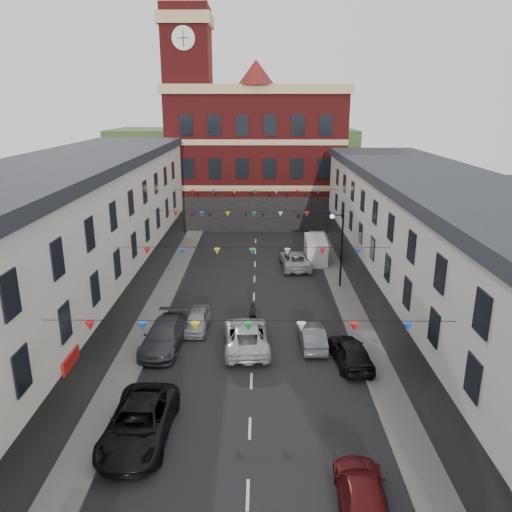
{
  "coord_description": "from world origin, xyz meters",
  "views": [
    {
      "loc": [
        0.42,
        -23.2,
        14.01
      ],
      "look_at": [
        0.18,
        9.22,
        4.09
      ],
      "focal_mm": 35.0,
      "sensor_mm": 36.0,
      "label": 1
    }
  ],
  "objects_px": {
    "car_left_d": "(164,336)",
    "car_right_c": "(362,493)",
    "car_left_c": "(139,423)",
    "white_van": "(316,250)",
    "pedestrian": "(253,315)",
    "moving_car": "(246,336)",
    "car_right_d": "(350,352)",
    "car_right_f": "(295,260)",
    "street_lamp": "(339,240)",
    "car_right_e": "(312,336)",
    "car_left_e": "(197,320)"
  },
  "relations": [
    {
      "from": "car_left_d",
      "to": "car_right_c",
      "type": "xyz_separation_m",
      "value": [
        9.36,
        -12.36,
        -0.14
      ]
    },
    {
      "from": "car_left_c",
      "to": "white_van",
      "type": "bearing_deg",
      "value": 69.64
    },
    {
      "from": "car_left_d",
      "to": "pedestrian",
      "type": "relative_size",
      "value": 3.27
    },
    {
      "from": "car_right_c",
      "to": "moving_car",
      "type": "xyz_separation_m",
      "value": [
        -4.46,
        12.4,
        0.14
      ]
    },
    {
      "from": "car_left_d",
      "to": "car_right_d",
      "type": "distance_m",
      "value": 10.92
    },
    {
      "from": "car_right_d",
      "to": "pedestrian",
      "type": "bearing_deg",
      "value": -48.73
    },
    {
      "from": "car_right_d",
      "to": "moving_car",
      "type": "bearing_deg",
      "value": -25.44
    },
    {
      "from": "car_left_c",
      "to": "white_van",
      "type": "height_order",
      "value": "white_van"
    },
    {
      "from": "car_left_d",
      "to": "car_right_f",
      "type": "distance_m",
      "value": 17.67
    },
    {
      "from": "white_van",
      "to": "pedestrian",
      "type": "xyz_separation_m",
      "value": [
        -5.59,
        -14.31,
        -0.25
      ]
    },
    {
      "from": "street_lamp",
      "to": "car_right_d",
      "type": "distance_m",
      "value": 12.58
    },
    {
      "from": "car_left_d",
      "to": "car_left_c",
      "type": "bearing_deg",
      "value": -82.61
    },
    {
      "from": "car_right_e",
      "to": "white_van",
      "type": "bearing_deg",
      "value": -98.35
    },
    {
      "from": "car_left_c",
      "to": "moving_car",
      "type": "distance_m",
      "value": 9.65
    },
    {
      "from": "white_van",
      "to": "car_right_d",
      "type": "bearing_deg",
      "value": -88.57
    },
    {
      "from": "car_right_d",
      "to": "car_right_f",
      "type": "xyz_separation_m",
      "value": [
        -1.9,
        17.2,
        -0.01
      ]
    },
    {
      "from": "car_left_e",
      "to": "car_right_c",
      "type": "xyz_separation_m",
      "value": [
        7.71,
        -14.92,
        -0.01
      ]
    },
    {
      "from": "car_left_d",
      "to": "white_van",
      "type": "xyz_separation_m",
      "value": [
        10.85,
        17.29,
        0.29
      ]
    },
    {
      "from": "car_left_c",
      "to": "car_right_f",
      "type": "relative_size",
      "value": 1.08
    },
    {
      "from": "pedestrian",
      "to": "car_right_f",
      "type": "bearing_deg",
      "value": 76.48
    },
    {
      "from": "car_right_d",
      "to": "white_van",
      "type": "bearing_deg",
      "value": -97.39
    },
    {
      "from": "car_left_d",
      "to": "car_left_e",
      "type": "xyz_separation_m",
      "value": [
        1.65,
        2.55,
        -0.13
      ]
    },
    {
      "from": "car_right_d",
      "to": "car_right_e",
      "type": "distance_m",
      "value": 2.89
    },
    {
      "from": "street_lamp",
      "to": "car_left_c",
      "type": "xyz_separation_m",
      "value": [
        -11.33,
        -18.77,
        -3.1
      ]
    },
    {
      "from": "car_right_e",
      "to": "car_right_d",
      "type": "bearing_deg",
      "value": 129.45
    },
    {
      "from": "car_right_f",
      "to": "car_right_e",
      "type": "bearing_deg",
      "value": 87.19
    },
    {
      "from": "car_left_d",
      "to": "white_van",
      "type": "bearing_deg",
      "value": 62.05
    },
    {
      "from": "car_left_d",
      "to": "car_right_e",
      "type": "height_order",
      "value": "car_left_d"
    },
    {
      "from": "street_lamp",
      "to": "car_right_e",
      "type": "height_order",
      "value": "street_lamp"
    },
    {
      "from": "car_left_d",
      "to": "pedestrian",
      "type": "xyz_separation_m",
      "value": [
        5.26,
        2.98,
        0.04
      ]
    },
    {
      "from": "car_left_e",
      "to": "car_right_c",
      "type": "distance_m",
      "value": 16.79
    },
    {
      "from": "car_right_e",
      "to": "pedestrian",
      "type": "distance_m",
      "value": 4.5
    },
    {
      "from": "car_right_d",
      "to": "pedestrian",
      "type": "distance_m",
      "value": 7.35
    },
    {
      "from": "car_right_c",
      "to": "white_van",
      "type": "relative_size",
      "value": 0.92
    },
    {
      "from": "moving_car",
      "to": "car_left_e",
      "type": "bearing_deg",
      "value": -41.53
    },
    {
      "from": "car_left_d",
      "to": "car_right_d",
      "type": "height_order",
      "value": "car_left_d"
    },
    {
      "from": "car_left_d",
      "to": "car_right_c",
      "type": "height_order",
      "value": "car_left_d"
    },
    {
      "from": "car_right_c",
      "to": "white_van",
      "type": "distance_m",
      "value": 29.69
    },
    {
      "from": "car_left_e",
      "to": "car_right_c",
      "type": "bearing_deg",
      "value": -60.5
    },
    {
      "from": "car_left_c",
      "to": "car_right_c",
      "type": "xyz_separation_m",
      "value": [
        8.88,
        -3.82,
        -0.16
      ]
    },
    {
      "from": "street_lamp",
      "to": "pedestrian",
      "type": "distance_m",
      "value": 10.24
    },
    {
      "from": "car_right_d",
      "to": "car_right_f",
      "type": "bearing_deg",
      "value": -90.79
    },
    {
      "from": "car_left_c",
      "to": "pedestrian",
      "type": "distance_m",
      "value": 12.47
    },
    {
      "from": "car_right_f",
      "to": "white_van",
      "type": "height_order",
      "value": "white_van"
    },
    {
      "from": "car_right_e",
      "to": "car_right_f",
      "type": "height_order",
      "value": "car_right_f"
    },
    {
      "from": "street_lamp",
      "to": "car_left_e",
      "type": "distance_m",
      "value": 13.14
    },
    {
      "from": "car_right_e",
      "to": "pedestrian",
      "type": "bearing_deg",
      "value": -38.61
    },
    {
      "from": "car_right_f",
      "to": "moving_car",
      "type": "height_order",
      "value": "moving_car"
    },
    {
      "from": "car_right_f",
      "to": "car_left_c",
      "type": "bearing_deg",
      "value": 67.84
    },
    {
      "from": "car_right_c",
      "to": "moving_car",
      "type": "distance_m",
      "value": 13.18
    }
  ]
}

